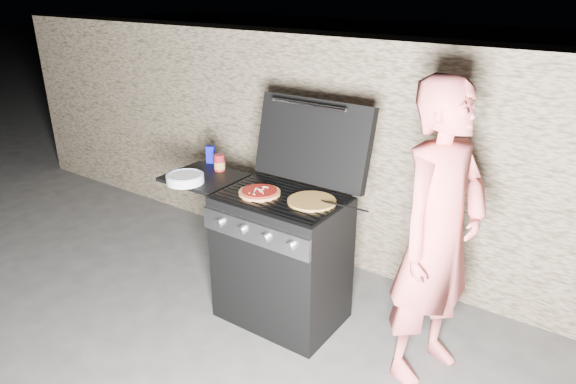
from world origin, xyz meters
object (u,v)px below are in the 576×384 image
Objects in this scene: pizza_topped at (259,192)px; person at (438,237)px; gas_grill at (252,248)px; sauce_jar at (219,163)px.

person is at bearing 7.12° from pizza_topped.
pizza_topped is at bearing -25.26° from gas_grill.
gas_grill is at bearing -19.78° from sauce_jar.
gas_grill is 0.66m from sauce_jar.
person is (1.24, 0.09, 0.42)m from gas_grill.
gas_grill is at bearing 111.07° from person.
pizza_topped is 1.13m from person.
person is (1.64, -0.06, -0.08)m from sauce_jar.
sauce_jar is 0.07× the size of person.
person reaches higher than pizza_topped.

